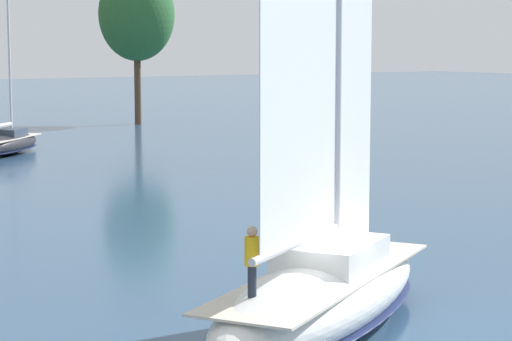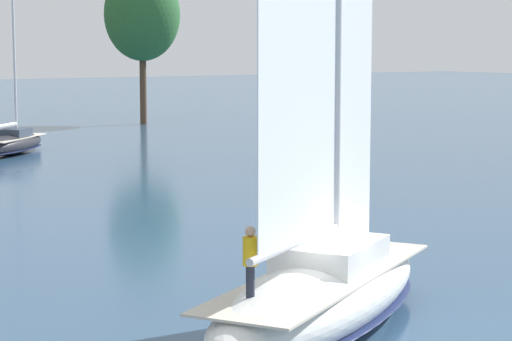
% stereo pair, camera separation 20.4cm
% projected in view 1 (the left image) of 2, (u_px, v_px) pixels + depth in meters
% --- Properties ---
extents(ground_plane, '(400.00, 400.00, 0.00)m').
position_uv_depth(ground_plane, '(322.00, 332.00, 25.30)').
color(ground_plane, '#2D4C6B').
extents(tree_shore_center, '(7.07, 7.07, 14.54)m').
position_uv_depth(tree_shore_center, '(137.00, 15.00, 92.43)').
color(tree_shore_center, '#4C3828').
rests_on(tree_shore_center, ground).
extents(sailboat_main, '(11.15, 8.20, 15.21)m').
position_uv_depth(sailboat_main, '(323.00, 287.00, 25.18)').
color(sailboat_main, white).
rests_on(sailboat_main, ground).
extents(sailboat_moored_mid_channel, '(7.34, 7.48, 11.26)m').
position_uv_depth(sailboat_moored_mid_channel, '(8.00, 143.00, 67.38)').
color(sailboat_moored_mid_channel, '#232328').
rests_on(sailboat_moored_mid_channel, ground).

